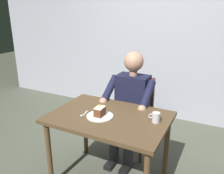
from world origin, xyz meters
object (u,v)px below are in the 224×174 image
object	(u,v)px
coffee_cup	(156,117)
dessert_spoon	(83,114)
dining_table	(109,124)
seated_person	(130,104)
chair	(135,111)
cake_slice	(100,111)

from	to	relation	value
coffee_cup	dessert_spoon	bearing A→B (deg)	13.96
coffee_cup	dessert_spoon	xyz separation A→B (m)	(0.65, 0.16, -0.04)
dining_table	seated_person	size ratio (longest dim) A/B	0.88
dining_table	dessert_spoon	bearing A→B (deg)	21.82
seated_person	chair	bearing A→B (deg)	-90.00
chair	cake_slice	bearing A→B (deg)	84.60
cake_slice	coffee_cup	world-z (taller)	cake_slice
dining_table	coffee_cup	xyz separation A→B (m)	(-0.42, -0.07, 0.13)
cake_slice	dessert_spoon	world-z (taller)	cake_slice
chair	dessert_spoon	bearing A→B (deg)	73.53
dining_table	seated_person	world-z (taller)	seated_person
chair	dessert_spoon	distance (m)	0.83
dining_table	chair	bearing A→B (deg)	-90.00
dining_table	seated_person	distance (m)	0.51
chair	dessert_spoon	xyz separation A→B (m)	(0.23, 0.77, 0.23)
seated_person	dessert_spoon	bearing A→B (deg)	69.13
coffee_cup	dessert_spoon	world-z (taller)	coffee_cup
coffee_cup	seated_person	bearing A→B (deg)	-45.73
dessert_spoon	coffee_cup	bearing A→B (deg)	-166.04
seated_person	coffee_cup	distance (m)	0.62
dining_table	coffee_cup	world-z (taller)	coffee_cup
dining_table	dessert_spoon	world-z (taller)	dessert_spoon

